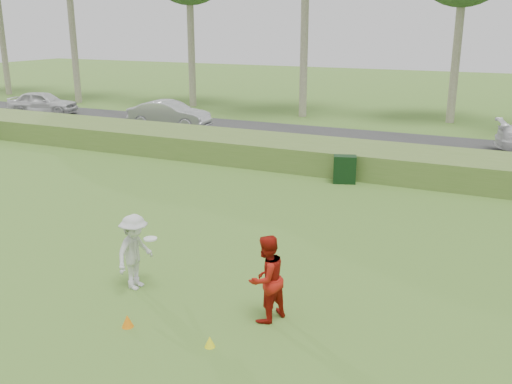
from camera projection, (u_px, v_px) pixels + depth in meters
The scene contains 10 objects.
ground at pixel (165, 314), 10.65m from camera, with size 120.00×120.00×0.00m, color #416F25.
reed_strip at pixel (349, 158), 20.92m from camera, with size 80.00×3.00×0.90m, color #4F712D.
park_road at pixel (381, 144), 25.37m from camera, with size 80.00×6.00×0.06m, color #2D2D2D.
player_white at pixel (135, 252), 11.48m from camera, with size 0.83×1.02×1.57m.
player_red at pixel (266, 279), 10.22m from camera, with size 0.79×0.62×1.63m, color #A1170D.
cone_orange at pixel (127, 321), 10.16m from camera, with size 0.21×0.21×0.23m, color orange.
cone_yellow at pixel (210, 342), 9.53m from camera, with size 0.18×0.18×0.20m, color #FCF81A.
utility_cabinet at pixel (345, 169), 19.24m from camera, with size 0.75×0.47×0.94m, color black.
car_left at pixel (43, 103), 33.34m from camera, with size 1.59×3.94×1.34m, color silver.
car_mid at pixel (169, 115), 28.91m from camera, with size 1.46×4.18×1.38m, color silver.
Camera 1 is at (5.63, -7.91, 5.22)m, focal length 40.00 mm.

